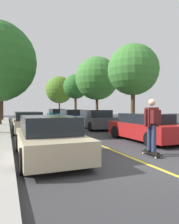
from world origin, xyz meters
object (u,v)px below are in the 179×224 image
parked_car_right_near (95,120)px  parked_car_right_far (71,116)px  street_tree_right_farthest (59,90)px  parked_car_right_nearest (145,128)px  street_tree_right_nearest (133,70)px  skateboard (151,153)px  parked_car_right_farthest (56,114)px  street_tree_right_near (97,79)px  skateboarder (152,122)px  street_tree_left_far (2,82)px  parked_car_left_nearest (49,138)px  parked_car_left_near (28,122)px  street_tree_right_far (76,87)px

parked_car_right_near → parked_car_right_far: (0.00, 6.23, -0.01)m
parked_car_right_far → street_tree_right_farthest: 13.56m
parked_car_right_nearest → street_tree_right_nearest: street_tree_right_nearest is taller
skateboard → parked_car_right_near: bearing=79.0°
parked_car_right_near → parked_car_right_farthest: size_ratio=1.09×
street_tree_right_near → skateboarder: bearing=-105.7°
street_tree_left_far → street_tree_right_nearest: street_tree_left_far is taller
street_tree_right_nearest → street_tree_right_near: size_ratio=0.92×
parked_car_right_nearest → parked_car_right_near: bearing=90.0°
parked_car_right_nearest → skateboard: size_ratio=4.96×
parked_car_left_nearest → street_tree_right_nearest: 9.38m
street_tree_right_farthest → skateboard: 28.44m
street_tree_right_nearest → street_tree_right_near: (0.00, 6.09, 0.21)m
street_tree_right_nearest → skateboarder: street_tree_right_nearest is taller
street_tree_right_farthest → parked_car_right_farthest: bearing=-107.2°
parked_car_right_far → skateboarder: bearing=-96.5°
parked_car_right_farthest → street_tree_right_near: size_ratio=0.65×
parked_car_left_nearest → parked_car_right_farthest: bearing=76.8°
parked_car_left_nearest → skateboard: bearing=-16.4°
parked_car_left_near → parked_car_right_far: size_ratio=0.90×
parked_car_left_near → parked_car_right_far: parked_car_right_far is taller
street_tree_right_far → skateboarder: size_ratio=3.16×
parked_car_left_nearest → skateboarder: 3.43m
street_tree_right_far → street_tree_right_farthest: size_ratio=0.86×
parked_car_left_near → street_tree_right_near: street_tree_right_near is taller
parked_car_right_farthest → street_tree_left_far: street_tree_left_far is taller
parked_car_left_near → street_tree_left_far: size_ratio=0.60×
street_tree_right_far → street_tree_left_far: bearing=163.3°
parked_car_left_nearest → parked_car_right_farthest: parked_car_right_farthest is taller
street_tree_left_far → parked_car_left_nearest: bearing=-85.0°
parked_car_left_near → parked_car_right_far: (4.95, 6.87, 0.02)m
parked_car_right_far → street_tree_right_nearest: size_ratio=0.79×
parked_car_right_near → street_tree_right_farthest: street_tree_right_farthest is taller
street_tree_right_nearest → skateboard: (-3.52, -6.40, -4.08)m
street_tree_right_far → skateboarder: street_tree_right_far is taller
parked_car_left_nearest → parked_car_right_far: parked_car_right_far is taller
parked_car_left_near → street_tree_right_near: size_ratio=0.65×
skateboarder → parked_car_left_near: bearing=111.7°
parked_car_right_near → street_tree_left_far: (-6.77, 12.95, 3.98)m
parked_car_right_near → street_tree_left_far: bearing=117.6°
parked_car_left_nearest → parked_car_right_nearest: 5.22m
street_tree_right_farthest → skateboard: size_ratio=7.82×
parked_car_right_nearest → street_tree_left_far: (-6.77, 19.11, 4.03)m
parked_car_left_near → parked_car_right_far: bearing=54.2°
street_tree_left_far → street_tree_right_farthest: size_ratio=1.04×
parked_car_left_nearest → parked_car_right_farthest: (4.95, 21.05, 0.07)m
parked_car_right_nearest → skateboard: (-1.70, -2.61, -0.56)m
street_tree_right_near → street_tree_right_far: (-0.00, 6.66, -0.16)m
street_tree_right_nearest → parked_car_right_nearest: bearing=-115.6°
street_tree_right_far → street_tree_right_farthest: street_tree_right_farthest is taller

